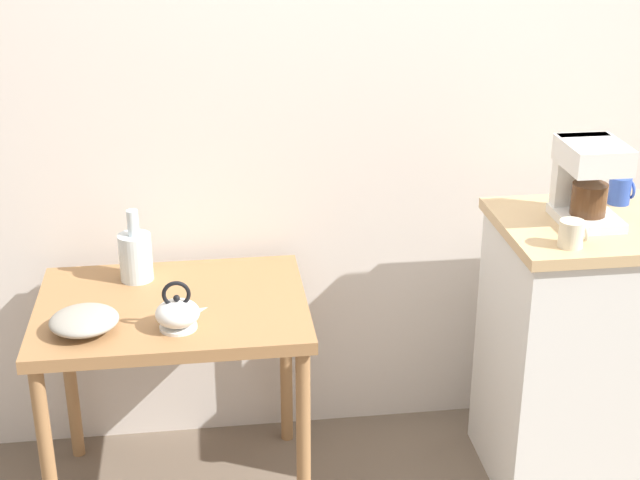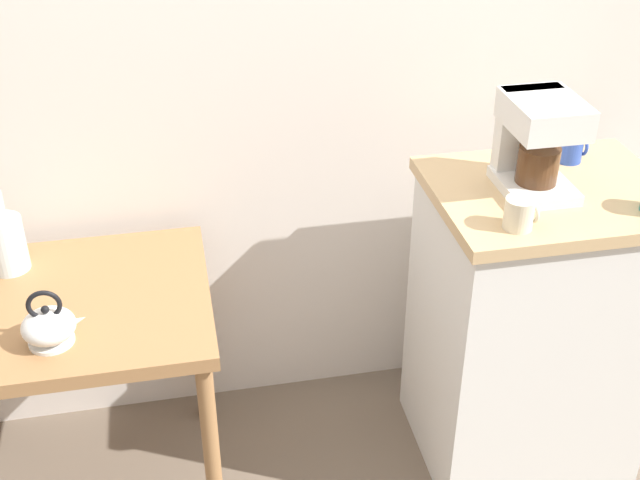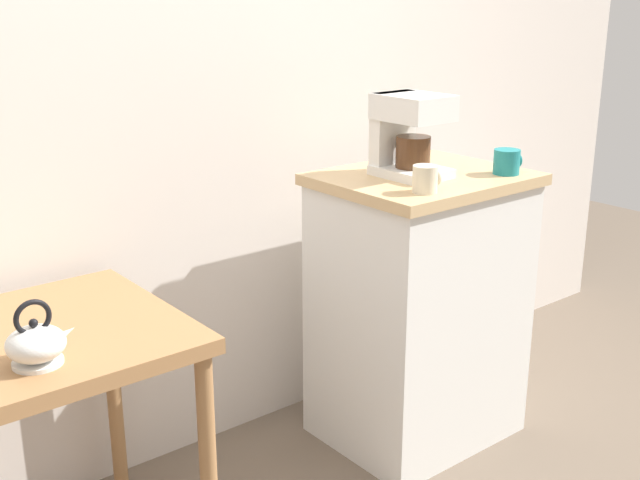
# 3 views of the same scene
# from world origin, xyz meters

# --- Properties ---
(back_wall) EXTENTS (4.40, 0.10, 2.80)m
(back_wall) POSITION_xyz_m (0.10, 0.46, 1.40)
(back_wall) COLOR silver
(back_wall) RESTS_ON ground_plane
(wooden_table) EXTENTS (0.84, 0.63, 0.72)m
(wooden_table) POSITION_xyz_m (-0.70, 0.04, 0.63)
(wooden_table) COLOR #9E7044
(wooden_table) RESTS_ON ground_plane
(kitchen_counter) EXTENTS (0.65, 0.53, 0.94)m
(kitchen_counter) POSITION_xyz_m (0.65, -0.00, 0.47)
(kitchen_counter) COLOR white
(kitchen_counter) RESTS_ON ground_plane
(teakettle) EXTENTS (0.16, 0.13, 0.15)m
(teakettle) POSITION_xyz_m (-0.68, -0.13, 0.77)
(teakettle) COLOR white
(teakettle) RESTS_ON wooden_table
(coffee_maker) EXTENTS (0.18, 0.22, 0.26)m
(coffee_maker) POSITION_xyz_m (0.59, 0.03, 1.08)
(coffee_maker) COLOR white
(coffee_maker) RESTS_ON kitchen_counter
(mug_blue) EXTENTS (0.08, 0.07, 0.09)m
(mug_blue) POSITION_xyz_m (0.77, 0.15, 0.98)
(mug_blue) COLOR #2D4CAD
(mug_blue) RESTS_ON kitchen_counter
(mug_dark_teal) EXTENTS (0.09, 0.08, 0.08)m
(mug_dark_teal) POSITION_xyz_m (0.86, -0.17, 0.98)
(mug_dark_teal) COLOR teal
(mug_dark_teal) RESTS_ON kitchen_counter
(mug_small_cream) EXTENTS (0.08, 0.07, 0.08)m
(mug_small_cream) POSITION_xyz_m (0.48, -0.18, 0.98)
(mug_small_cream) COLOR beige
(mug_small_cream) RESTS_ON kitchen_counter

